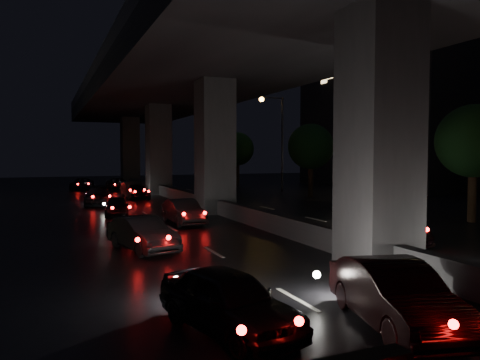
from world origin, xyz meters
TOP-DOWN VIEW (x-y plane):
  - ground at (0.00, 0.00)m, footprint 120.00×120.00m
  - viaduct at (0.00, 5.00)m, footprint 12.00×80.00m
  - median_barrier at (0.00, 5.00)m, footprint 0.45×70.00m
  - building_right_far at (27.00, 20.00)m, footprint 12.00×22.00m
  - tree_b at (11.00, -4.00)m, footprint 3.80×3.80m
  - tree_c at (11.00, 12.00)m, footprint 3.80×3.80m
  - tree_d at (11.00, 28.00)m, footprint 3.80×3.80m
  - streetlight_far at (10.97, 18.00)m, footprint 2.52×0.44m
  - car_0 at (-6.25, -13.22)m, footprint 2.32×3.88m
  - car_1 at (-3.06, -14.29)m, footprint 2.32×4.21m
  - car_3 at (2.87, -6.75)m, footprint 2.40×4.52m
  - car_4 at (-6.29, -4.67)m, footprint 2.15×3.94m
  - car_5 at (-3.05, 1.23)m, footprint 1.44×3.79m
  - car_6 at (-5.74, 5.69)m, footprint 1.79×3.39m
  - car_7 at (-6.10, 12.14)m, footprint 2.35×4.63m
  - car_8 at (-2.74, 15.63)m, footprint 1.62×3.68m
  - car_9 at (-2.88, 16.82)m, footprint 1.58×4.08m
  - car_10 at (-2.81, 25.88)m, footprint 2.21×4.46m
  - car_11 at (-6.06, 27.89)m, footprint 2.80×4.57m

SIDE VIEW (x-z plane):
  - ground at x=0.00m, z-range 0.00..0.00m
  - median_barrier at x=0.00m, z-range 0.00..0.85m
  - car_6 at x=-5.74m, z-range 0.00..1.10m
  - car_11 at x=-6.06m, z-range 0.00..1.18m
  - car_10 at x=-2.81m, z-range 0.00..1.21m
  - car_8 at x=-2.74m, z-range 0.00..1.23m
  - car_4 at x=-6.29m, z-range 0.00..1.23m
  - car_5 at x=-3.05m, z-range 0.00..1.24m
  - car_0 at x=-6.25m, z-range 0.00..1.24m
  - car_3 at x=2.87m, z-range 0.00..1.25m
  - car_7 at x=-6.10m, z-range 0.00..1.29m
  - car_1 at x=-3.06m, z-range 0.00..1.32m
  - car_9 at x=-2.88m, z-range 0.00..1.33m
  - tree_b at x=11.00m, z-range 1.13..7.26m
  - tree_c at x=11.00m, z-range 1.13..7.26m
  - tree_d at x=11.00m, z-range 1.13..7.26m
  - streetlight_far at x=10.97m, z-range 1.16..10.16m
  - building_right_far at x=27.00m, z-range 0.00..15.00m
  - viaduct at x=0.00m, z-range 3.09..13.59m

